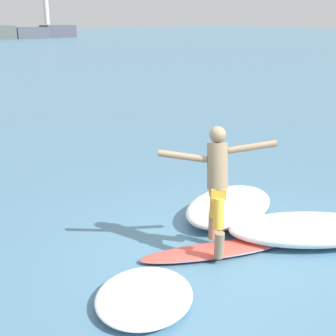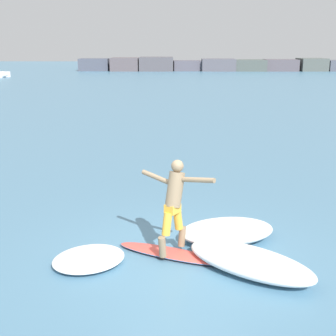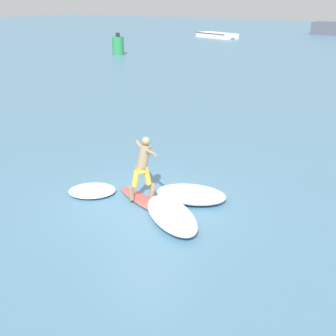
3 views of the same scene
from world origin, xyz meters
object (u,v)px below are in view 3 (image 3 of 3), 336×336
at_px(fishing_boat_near_jetty, 217,35).
at_px(channel_marker_buoy, 118,46).
at_px(surfboard, 143,200).
at_px(surfer, 143,163).

bearing_deg(fishing_boat_near_jetty, channel_marker_buoy, -87.05).
xyz_separation_m(surfboard, fishing_boat_near_jetty, (-22.83, 48.11, 0.30)).
bearing_deg(surfboard, channel_marker_buoy, 129.98).
distance_m(surfboard, surfer, 1.04).
relative_size(surfer, channel_marker_buoy, 0.85).
distance_m(surfboard, channel_marker_buoy, 33.75).
xyz_separation_m(surfboard, surfer, (-0.00, 0.06, 1.04)).
relative_size(surfboard, fishing_boat_near_jetty, 0.33).
bearing_deg(surfer, channel_marker_buoy, 130.04).
height_order(surfboard, channel_marker_buoy, channel_marker_buoy).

